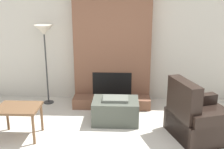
{
  "coord_description": "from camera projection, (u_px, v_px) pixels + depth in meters",
  "views": [
    {
      "loc": [
        0.24,
        -3.32,
        2.34
      ],
      "look_at": [
        0.0,
        2.31,
        0.66
      ],
      "focal_mm": 45.0,
      "sensor_mm": 36.0,
      "label": 1
    }
  ],
  "objects": [
    {
      "name": "wall_back",
      "position": [
        113.0,
        41.0,
        6.05
      ],
      "size": [
        7.62,
        0.06,
        2.6
      ],
      "primitive_type": "cube",
      "color": "beige",
      "rests_on": "ground_plane"
    },
    {
      "name": "fireplace",
      "position": [
        112.0,
        48.0,
        5.86
      ],
      "size": [
        1.6,
        0.71,
        2.6
      ],
      "color": "brown",
      "rests_on": "ground_plane"
    },
    {
      "name": "ottoman",
      "position": [
        115.0,
        110.0,
        5.17
      ],
      "size": [
        0.84,
        0.58,
        0.48
      ],
      "color": "#474C42",
      "rests_on": "ground_plane"
    },
    {
      "name": "armchair",
      "position": [
        199.0,
        120.0,
        4.64
      ],
      "size": [
        1.25,
        1.18,
        0.99
      ],
      "rotation": [
        0.0,
        0.0,
        1.89
      ],
      "color": "black",
      "rests_on": "ground_plane"
    },
    {
      "name": "side_table",
      "position": [
        19.0,
        111.0,
        4.57
      ],
      "size": [
        0.68,
        0.54,
        0.54
      ],
      "color": "brown",
      "rests_on": "ground_plane"
    },
    {
      "name": "floor_lamp_left",
      "position": [
        44.0,
        34.0,
        5.69
      ],
      "size": [
        0.38,
        0.38,
        1.68
      ],
      "color": "#333333",
      "rests_on": "ground_plane"
    }
  ]
}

